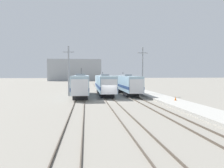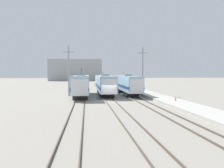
% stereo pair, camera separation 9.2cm
% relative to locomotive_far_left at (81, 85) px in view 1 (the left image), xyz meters
% --- Properties ---
extents(ground_plane, '(400.00, 400.00, 0.00)m').
position_rel_locomotive_far_left_xyz_m(ground_plane, '(4.82, -6.84, -2.25)').
color(ground_plane, gray).
extents(rail_pair_far_left, '(1.51, 120.00, 0.15)m').
position_rel_locomotive_far_left_xyz_m(rail_pair_far_left, '(0.00, -6.84, -2.18)').
color(rail_pair_far_left, '#4C4238').
rests_on(rail_pair_far_left, ground_plane).
extents(rail_pair_center, '(1.51, 120.00, 0.15)m').
position_rel_locomotive_far_left_xyz_m(rail_pair_center, '(4.82, -6.84, -2.18)').
color(rail_pair_center, '#4C4238').
rests_on(rail_pair_center, ground_plane).
extents(rail_pair_far_right, '(1.51, 120.00, 0.15)m').
position_rel_locomotive_far_left_xyz_m(rail_pair_far_right, '(9.63, -6.84, -2.18)').
color(rail_pair_far_right, '#4C4238').
rests_on(rail_pair_far_right, ground_plane).
extents(locomotive_far_left, '(3.02, 17.23, 5.62)m').
position_rel_locomotive_far_left_xyz_m(locomotive_far_left, '(0.00, 0.00, 0.00)').
color(locomotive_far_left, '#232326').
rests_on(locomotive_far_left, ground_plane).
extents(locomotive_center, '(3.02, 19.84, 4.82)m').
position_rel_locomotive_far_left_xyz_m(locomotive_center, '(4.82, 3.36, -0.03)').
color(locomotive_center, '#232326').
rests_on(locomotive_center, ground_plane).
extents(locomotive_far_right, '(2.77, 19.76, 4.78)m').
position_rel_locomotive_far_left_xyz_m(locomotive_far_right, '(9.63, 3.94, -0.05)').
color(locomotive_far_right, '#232326').
rests_on(locomotive_far_right, ground_plane).
extents(catenary_tower_left, '(2.16, 0.31, 9.85)m').
position_rel_locomotive_far_left_xyz_m(catenary_tower_left, '(-2.41, 1.74, 2.88)').
color(catenary_tower_left, gray).
rests_on(catenary_tower_left, ground_plane).
extents(catenary_tower_right, '(2.16, 0.31, 9.85)m').
position_rel_locomotive_far_left_xyz_m(catenary_tower_right, '(12.51, 1.74, 2.88)').
color(catenary_tower_right, gray).
rests_on(catenary_tower_right, ground_plane).
extents(platform, '(4.00, 120.00, 0.37)m').
position_rel_locomotive_far_left_xyz_m(platform, '(13.92, -6.84, -2.06)').
color(platform, '#A8A59E').
rests_on(platform, ground_plane).
extents(traffic_cone, '(0.29, 0.29, 0.60)m').
position_rel_locomotive_far_left_xyz_m(traffic_cone, '(14.35, -10.73, -1.58)').
color(traffic_cone, orange).
rests_on(traffic_cone, platform).
extents(depot_building, '(32.92, 14.36, 13.52)m').
position_rel_locomotive_far_left_xyz_m(depot_building, '(-6.01, 100.93, 4.51)').
color(depot_building, '#9EA3A8').
rests_on(depot_building, ground_plane).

